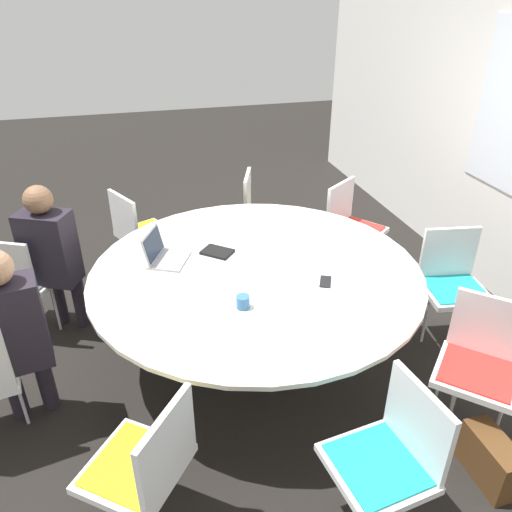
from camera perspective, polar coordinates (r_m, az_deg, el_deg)
name	(u,v)px	position (r m, az deg, el deg)	size (l,w,h in m)	color
ground_plane	(256,353)	(3.77, 0.00, -10.99)	(16.00, 16.00, 0.00)	black
conference_table	(256,278)	(3.39, 0.00, -2.57)	(2.22, 2.22, 0.72)	#333333
chair_0	(20,276)	(4.06, -25.33, -2.07)	(0.57, 0.58, 0.86)	silver
chair_2	(146,462)	(2.49, -12.48, -22.01)	(0.61, 0.60, 0.86)	silver
chair_3	(391,453)	(2.55, 15.14, -20.87)	(0.49, 0.47, 0.86)	silver
chair_4	(481,358)	(3.21, 24.28, -10.60)	(0.61, 0.61, 0.86)	silver
chair_5	(453,278)	(3.92, 21.56, -2.37)	(0.49, 0.50, 0.86)	silver
chair_6	(351,222)	(4.57, 10.82, 3.83)	(0.60, 0.60, 0.86)	silver
chair_7	(261,210)	(4.74, 0.57, 5.33)	(0.56, 0.54, 0.86)	silver
chair_8	(139,229)	(4.48, -13.22, 3.02)	(0.58, 0.57, 0.86)	silver
person_0	(51,250)	(3.90, -22.39, 0.60)	(0.36, 0.42, 1.21)	#231E28
person_1	(12,328)	(3.15, -26.12, -7.43)	(0.30, 0.39, 1.21)	#231E28
laptop	(163,254)	(3.49, -10.60, 0.26)	(0.37, 0.35, 0.21)	#99999E
spiral_notebook	(217,252)	(3.55, -4.46, 0.48)	(0.25, 0.26, 0.02)	black
coffee_cup	(243,302)	(2.95, -1.50, -5.26)	(0.08, 0.08, 0.08)	#33669E
cell_phone	(325,282)	(3.24, 7.94, -2.92)	(0.16, 0.12, 0.01)	black
handbag	(491,459)	(3.20, 25.23, -20.27)	(0.36, 0.16, 0.28)	#513319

